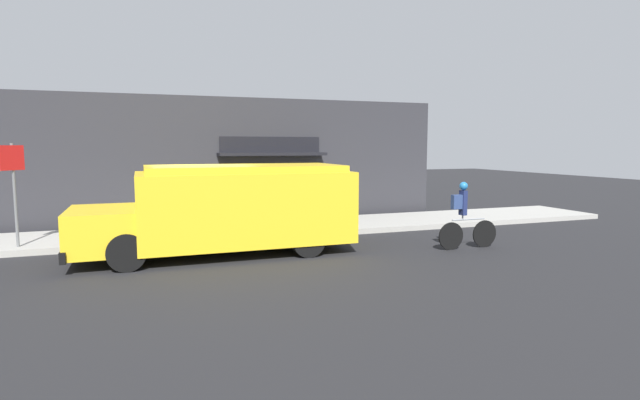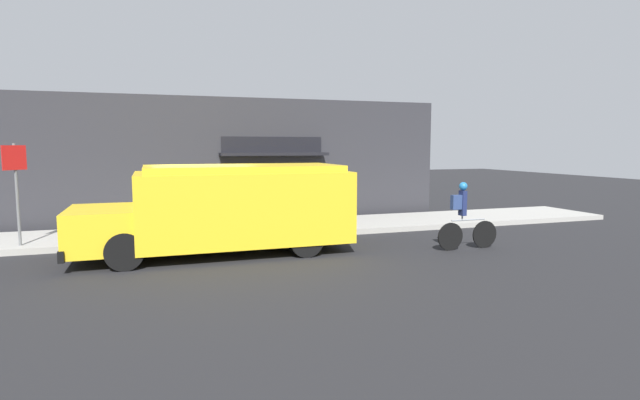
{
  "view_description": "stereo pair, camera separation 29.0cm",
  "coord_description": "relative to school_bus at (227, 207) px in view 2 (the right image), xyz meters",
  "views": [
    {
      "loc": [
        -1.55,
        -13.37,
        2.63
      ],
      "look_at": [
        3.22,
        -0.2,
        1.1
      ],
      "focal_mm": 28.0,
      "sensor_mm": 36.0,
      "label": 1
    },
    {
      "loc": [
        -1.28,
        -13.47,
        2.63
      ],
      "look_at": [
        3.22,
        -0.2,
        1.1
      ],
      "focal_mm": 28.0,
      "sensor_mm": 36.0,
      "label": 2
    }
  ],
  "objects": [
    {
      "name": "ground_plane",
      "position": [
        -0.45,
        1.32,
        -1.13
      ],
      "size": [
        70.0,
        70.0,
        0.0
      ],
      "primitive_type": "plane",
      "color": "#232326"
    },
    {
      "name": "sidewalk",
      "position": [
        -0.45,
        2.74,
        -1.05
      ],
      "size": [
        28.0,
        2.83,
        0.16
      ],
      "color": "#ADAAA3",
      "rests_on": "ground_plane"
    },
    {
      "name": "storefront",
      "position": [
        -0.38,
        4.56,
        0.99
      ],
      "size": [
        17.54,
        0.82,
        4.22
      ],
      "color": "#2D2D33",
      "rests_on": "ground_plane"
    },
    {
      "name": "school_bus",
      "position": [
        0.0,
        0.0,
        0.0
      ],
      "size": [
        6.5,
        2.84,
        2.16
      ],
      "rotation": [
        0.0,
        0.0,
        0.0
      ],
      "color": "yellow",
      "rests_on": "ground_plane"
    },
    {
      "name": "cyclist",
      "position": [
        5.74,
        -1.49,
        -0.32
      ],
      "size": [
        1.73,
        0.21,
        1.72
      ],
      "rotation": [
        0.0,
        0.0,
        0.0
      ],
      "color": "black",
      "rests_on": "ground_plane"
    },
    {
      "name": "stop_sign_post",
      "position": [
        -4.88,
        1.79,
        0.72
      ],
      "size": [
        0.45,
        0.45,
        2.53
      ],
      "color": "slate",
      "rests_on": "sidewalk"
    },
    {
      "name": "trash_bin",
      "position": [
        -0.54,
        2.7,
        -0.55
      ],
      "size": [
        0.56,
        0.56,
        0.85
      ],
      "color": "#2D5138",
      "rests_on": "sidewalk"
    }
  ]
}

